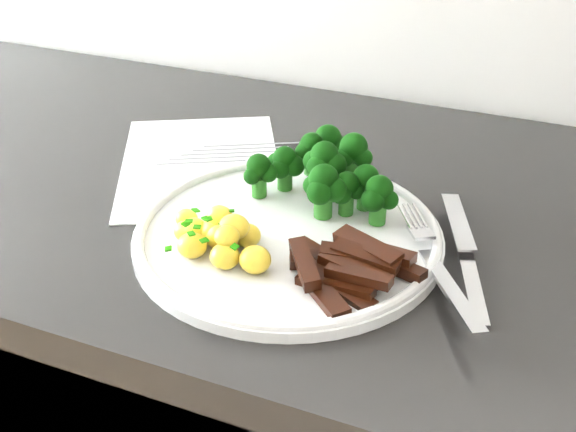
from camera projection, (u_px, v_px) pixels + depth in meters
recipe_paper at (201, 163)px, 0.87m from camera, size 0.29×0.32×0.00m
plate at (288, 234)px, 0.72m from camera, size 0.31×0.31×0.02m
broccoli at (326, 168)px, 0.76m from camera, size 0.17×0.14×0.07m
potatoes at (221, 236)px, 0.69m from camera, size 0.12×0.09×0.04m
beef_strips at (349, 265)px, 0.65m from camera, size 0.13×0.12×0.03m
fork at (439, 268)px, 0.65m from camera, size 0.12×0.19×0.02m
knife at (468, 269)px, 0.67m from camera, size 0.08×0.21×0.02m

